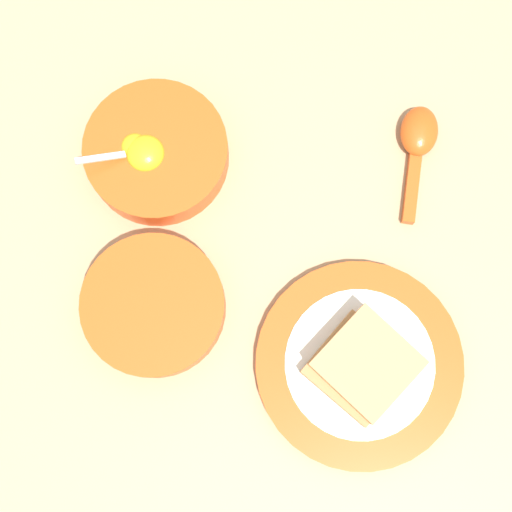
{
  "coord_description": "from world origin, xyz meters",
  "views": [
    {
      "loc": [
        0.07,
        -0.09,
        0.77
      ],
      "look_at": [
        -0.07,
        -0.11,
        0.02
      ],
      "focal_mm": 50.0,
      "sensor_mm": 36.0,
      "label": 1
    }
  ],
  "objects_px": {
    "soup_spoon": "(418,141)",
    "congee_bowl": "(154,309)",
    "egg_bowl": "(156,152)",
    "toast_plate": "(359,364)",
    "toast_sandwich": "(363,366)"
  },
  "relations": [
    {
      "from": "toast_sandwich",
      "to": "egg_bowl",
      "type": "bearing_deg",
      "value": -129.97
    },
    {
      "from": "toast_plate",
      "to": "soup_spoon",
      "type": "relative_size",
      "value": 1.63
    },
    {
      "from": "egg_bowl",
      "to": "soup_spoon",
      "type": "distance_m",
      "value": 0.29
    },
    {
      "from": "toast_plate",
      "to": "toast_sandwich",
      "type": "height_order",
      "value": "toast_sandwich"
    },
    {
      "from": "soup_spoon",
      "to": "congee_bowl",
      "type": "distance_m",
      "value": 0.35
    },
    {
      "from": "soup_spoon",
      "to": "congee_bowl",
      "type": "relative_size",
      "value": 0.9
    },
    {
      "from": "soup_spoon",
      "to": "congee_bowl",
      "type": "xyz_separation_m",
      "value": [
        0.22,
        -0.27,
        0.01
      ]
    },
    {
      "from": "egg_bowl",
      "to": "soup_spoon",
      "type": "relative_size",
      "value": 1.17
    },
    {
      "from": "toast_sandwich",
      "to": "toast_plate",
      "type": "bearing_deg",
      "value": -172.54
    },
    {
      "from": "toast_plate",
      "to": "toast_sandwich",
      "type": "relative_size",
      "value": 1.74
    },
    {
      "from": "egg_bowl",
      "to": "congee_bowl",
      "type": "bearing_deg",
      "value": 7.36
    },
    {
      "from": "toast_sandwich",
      "to": "soup_spoon",
      "type": "distance_m",
      "value": 0.26
    },
    {
      "from": "egg_bowl",
      "to": "soup_spoon",
      "type": "xyz_separation_m",
      "value": [
        -0.05,
        0.29,
        -0.01
      ]
    },
    {
      "from": "toast_sandwich",
      "to": "soup_spoon",
      "type": "bearing_deg",
      "value": 170.68
    },
    {
      "from": "egg_bowl",
      "to": "soup_spoon",
      "type": "height_order",
      "value": "egg_bowl"
    }
  ]
}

